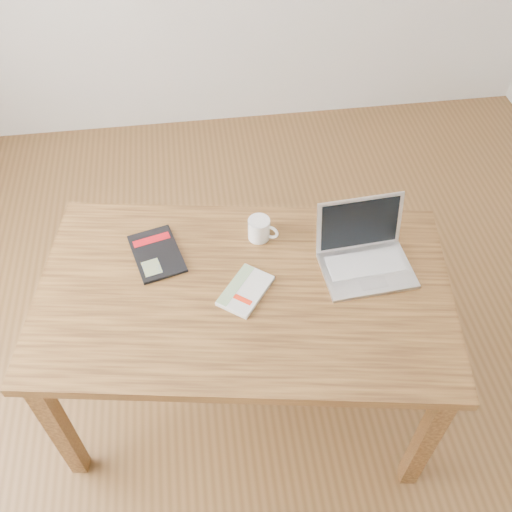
{
  "coord_description": "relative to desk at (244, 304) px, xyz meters",
  "views": [
    {
      "loc": [
        -0.25,
        -1.28,
        2.32
      ],
      "look_at": [
        -0.08,
        -0.01,
        0.85
      ],
      "focal_mm": 40.0,
      "sensor_mm": 36.0,
      "label": 1
    }
  ],
  "objects": [
    {
      "name": "black_guidebook",
      "position": [
        -0.3,
        0.2,
        0.1
      ],
      "size": [
        0.22,
        0.28,
        0.01
      ],
      "rotation": [
        0.0,
        0.0,
        0.26
      ],
      "color": "black",
      "rests_on": "desk"
    },
    {
      "name": "laptop",
      "position": [
        0.44,
        0.07,
        0.14
      ],
      "size": [
        0.33,
        0.29,
        0.22
      ],
      "rotation": [
        0.0,
        0.0,
        0.07
      ],
      "color": "silver",
      "rests_on": "desk"
    },
    {
      "name": "white_guidebook",
      "position": [
        0.0,
        -0.01,
        0.1
      ],
      "size": [
        0.22,
        0.23,
        0.02
      ],
      "rotation": [
        0.0,
        0.0,
        -0.65
      ],
      "color": "beige",
      "rests_on": "desk"
    },
    {
      "name": "desk",
      "position": [
        0.0,
        0.0,
        0.0
      ],
      "size": [
        1.56,
        1.05,
        0.75
      ],
      "rotation": [
        0.0,
        0.0,
        -0.17
      ],
      "color": "brown",
      "rests_on": "ground"
    },
    {
      "name": "coffee_mug",
      "position": [
        0.09,
        0.24,
        0.14
      ],
      "size": [
        0.11,
        0.08,
        0.09
      ],
      "rotation": [
        0.0,
        0.0,
        -0.51
      ],
      "color": "white",
      "rests_on": "desk"
    },
    {
      "name": "room",
      "position": [
        0.06,
        0.07,
        0.69
      ],
      "size": [
        4.04,
        4.04,
        2.7
      ],
      "color": "brown",
      "rests_on": "ground"
    }
  ]
}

